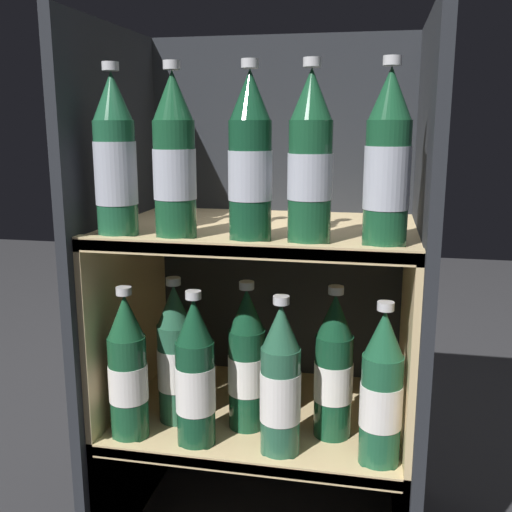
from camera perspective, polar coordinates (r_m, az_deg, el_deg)
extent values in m
cube|color=#23262B|center=(1.36, 2.26, -1.51)|extent=(0.61, 0.02, 1.02)
cube|color=#23262B|center=(1.25, -12.78, -3.11)|extent=(0.02, 0.44, 1.02)
cube|color=#23262B|center=(1.14, 15.22, -4.66)|extent=(0.02, 0.44, 1.02)
cube|color=#DBBC84|center=(1.25, 0.56, -14.80)|extent=(0.57, 0.40, 0.02)
cube|color=#DBBC84|center=(1.09, -1.41, -19.21)|extent=(0.57, 0.02, 0.03)
cube|color=#DBBC84|center=(1.39, -11.35, -18.49)|extent=(0.01, 0.40, 0.26)
cube|color=#DBBC84|center=(1.31, 13.45, -20.89)|extent=(0.01, 0.40, 0.26)
cube|color=#DBBC84|center=(1.13, 0.61, 2.49)|extent=(0.57, 0.40, 0.02)
cube|color=#DBBC84|center=(0.95, -1.53, 0.57)|extent=(0.57, 0.02, 0.03)
cube|color=#DBBC84|center=(1.31, -11.71, -11.35)|extent=(0.01, 0.40, 0.63)
cube|color=#DBBC84|center=(1.21, 13.92, -13.40)|extent=(0.01, 0.40, 0.63)
cylinder|color=#1E5638|center=(1.04, -13.19, 7.17)|extent=(0.07, 0.07, 0.19)
cylinder|color=#ADB2C1|center=(1.04, -13.21, 7.70)|extent=(0.07, 0.07, 0.10)
cone|color=#1E5638|center=(1.04, -13.57, 14.62)|extent=(0.07, 0.07, 0.08)
cylinder|color=silver|center=(1.04, -13.70, 17.16)|extent=(0.03, 0.03, 0.01)
cylinder|color=#194C2D|center=(1.01, -7.73, 7.19)|extent=(0.07, 0.07, 0.19)
cylinder|color=#ADB2C1|center=(1.00, -7.74, 7.74)|extent=(0.07, 0.07, 0.08)
cone|color=#194C2D|center=(1.00, -7.96, 14.94)|extent=(0.07, 0.07, 0.08)
cylinder|color=silver|center=(1.01, -8.05, 17.58)|extent=(0.03, 0.03, 0.01)
cylinder|color=#144228|center=(0.97, -0.56, 7.12)|extent=(0.07, 0.07, 0.19)
cylinder|color=#ADB2C1|center=(0.97, -0.56, 7.69)|extent=(0.07, 0.07, 0.08)
cone|color=#144228|center=(0.97, -0.57, 15.14)|extent=(0.07, 0.07, 0.08)
cylinder|color=silver|center=(0.97, -0.58, 17.87)|extent=(0.03, 0.03, 0.01)
cylinder|color=#194C2D|center=(0.96, 5.15, 6.99)|extent=(0.07, 0.07, 0.19)
cylinder|color=#ADB2C1|center=(0.95, 5.16, 7.56)|extent=(0.07, 0.07, 0.07)
cone|color=#194C2D|center=(0.95, 5.31, 15.14)|extent=(0.07, 0.07, 0.08)
cylinder|color=silver|center=(0.96, 5.37, 17.91)|extent=(0.03, 0.03, 0.01)
cylinder|color=#194C2D|center=(0.95, 12.33, 6.72)|extent=(0.07, 0.07, 0.19)
cylinder|color=#ADB2C1|center=(0.95, 12.36, 7.30)|extent=(0.07, 0.07, 0.10)
cone|color=#194C2D|center=(0.95, 12.72, 14.91)|extent=(0.07, 0.07, 0.08)
cylinder|color=silver|center=(0.95, 12.86, 17.70)|extent=(0.03, 0.03, 0.01)
cylinder|color=#194C2D|center=(1.14, -12.04, -12.10)|extent=(0.07, 0.07, 0.19)
cylinder|color=white|center=(1.14, -12.07, -11.66)|extent=(0.07, 0.07, 0.07)
cone|color=#194C2D|center=(1.09, -12.37, -5.60)|extent=(0.07, 0.07, 0.08)
cylinder|color=silver|center=(1.08, -12.48, -3.26)|extent=(0.03, 0.03, 0.01)
cylinder|color=#144228|center=(1.10, -5.77, -12.86)|extent=(0.07, 0.07, 0.19)
cylinder|color=white|center=(1.09, -5.78, -12.40)|extent=(0.07, 0.07, 0.08)
cone|color=#144228|center=(1.05, -5.94, -6.14)|extent=(0.07, 0.07, 0.08)
cylinder|color=silver|center=(1.03, -5.99, -3.70)|extent=(0.03, 0.03, 0.01)
cylinder|color=#285B42|center=(1.07, 2.33, -13.62)|extent=(0.07, 0.07, 0.19)
cylinder|color=white|center=(1.06, 2.33, -13.15)|extent=(0.07, 0.07, 0.09)
cone|color=#285B42|center=(1.01, 2.40, -6.71)|extent=(0.07, 0.07, 0.08)
cylinder|color=silver|center=(1.00, 2.42, -4.21)|extent=(0.03, 0.03, 0.01)
cylinder|color=#1E5638|center=(1.06, 11.78, -14.17)|extent=(0.07, 0.07, 0.19)
cylinder|color=white|center=(1.05, 11.81, -13.70)|extent=(0.07, 0.07, 0.07)
cone|color=#1E5638|center=(1.00, 12.13, -7.21)|extent=(0.07, 0.07, 0.08)
cylinder|color=silver|center=(0.99, 12.25, -4.68)|extent=(0.03, 0.03, 0.01)
cylinder|color=#285B42|center=(1.18, -7.62, -10.94)|extent=(0.07, 0.07, 0.19)
cylinder|color=white|center=(1.18, -7.64, -10.51)|extent=(0.07, 0.07, 0.08)
cone|color=#285B42|center=(1.14, -7.82, -4.66)|extent=(0.07, 0.07, 0.08)
cylinder|color=silver|center=(1.13, -7.89, -2.40)|extent=(0.03, 0.03, 0.01)
cylinder|color=#144228|center=(1.15, -0.86, -11.59)|extent=(0.07, 0.07, 0.19)
cylinder|color=white|center=(1.15, -0.87, -11.15)|extent=(0.07, 0.07, 0.07)
cone|color=#144228|center=(1.10, -0.89, -5.13)|extent=(0.07, 0.07, 0.08)
cylinder|color=silver|center=(1.09, -0.90, -2.80)|extent=(0.03, 0.03, 0.01)
cylinder|color=#144228|center=(1.13, 7.36, -12.17)|extent=(0.07, 0.07, 0.19)
cylinder|color=white|center=(1.12, 7.38, -11.72)|extent=(0.07, 0.07, 0.07)
cone|color=#144228|center=(1.08, 7.56, -5.60)|extent=(0.07, 0.07, 0.08)
cylinder|color=silver|center=(1.07, 7.63, -3.24)|extent=(0.03, 0.03, 0.01)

